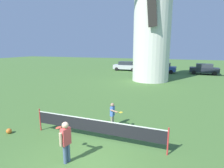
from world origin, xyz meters
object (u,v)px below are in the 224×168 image
(windmill, at_px, (152,19))
(stray_ball, at_px, (9,131))
(parked_car_black, at_px, (204,69))
(tennis_net, at_px, (96,126))
(player_near, at_px, (66,140))
(parked_car_silver, at_px, (126,66))
(parked_car_blue, at_px, (163,68))
(player_far, at_px, (113,113))

(windmill, xyz_separation_m, stray_ball, (-4.05, -16.34, -7.05))
(parked_car_black, bearing_deg, windmill, -129.98)
(tennis_net, xyz_separation_m, player_near, (-0.34, -1.68, 0.17))
(parked_car_silver, xyz_separation_m, parked_car_black, (12.22, -0.12, -0.00))
(tennis_net, xyz_separation_m, parked_car_blue, (0.71, 23.20, 0.12))
(tennis_net, relative_size, parked_car_silver, 1.41)
(stray_ball, distance_m, parked_car_black, 26.72)
(parked_car_blue, height_order, parked_car_black, same)
(windmill, relative_size, stray_ball, 62.82)
(player_far, bearing_deg, stray_ball, -149.99)
(windmill, bearing_deg, player_far, -89.00)
(parked_car_blue, bearing_deg, parked_car_black, 4.01)
(parked_car_black, bearing_deg, parked_car_silver, 179.46)
(windmill, relative_size, player_near, 10.19)
(parked_car_silver, relative_size, parked_car_black, 1.03)
(player_far, xyz_separation_m, parked_car_blue, (0.55, 21.52, 0.11))
(windmill, relative_size, parked_car_black, 3.75)
(tennis_net, bearing_deg, stray_ball, -169.08)
(parked_car_blue, relative_size, parked_car_black, 1.01)
(player_near, relative_size, parked_car_silver, 0.36)
(player_near, height_order, player_far, player_near)
(parked_car_blue, bearing_deg, player_near, -92.41)
(parked_car_blue, bearing_deg, tennis_net, -91.75)
(parked_car_silver, height_order, parked_car_blue, same)
(tennis_net, distance_m, parked_car_blue, 23.21)
(stray_ball, bearing_deg, parked_car_silver, 93.24)
(parked_car_black, bearing_deg, parked_car_blue, -175.99)
(player_far, height_order, parked_car_silver, parked_car_silver)
(tennis_net, xyz_separation_m, parked_car_silver, (-5.53, 23.74, 0.12))
(tennis_net, distance_m, stray_ball, 4.25)
(player_far, bearing_deg, parked_car_silver, 104.45)
(tennis_net, height_order, parked_car_black, parked_car_black)
(windmill, relative_size, player_far, 12.52)
(player_near, relative_size, player_far, 1.23)
(windmill, relative_size, parked_car_silver, 3.63)
(parked_car_silver, bearing_deg, player_near, -78.47)
(windmill, bearing_deg, parked_car_silver, 123.58)
(windmill, distance_m, parked_car_silver, 11.72)
(tennis_net, xyz_separation_m, stray_ball, (-4.14, -0.80, -0.57))
(player_far, xyz_separation_m, parked_car_black, (6.53, 21.94, 0.11))
(windmill, bearing_deg, parked_car_black, 50.02)
(player_far, relative_size, parked_car_black, 0.30)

